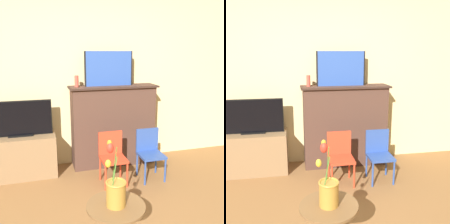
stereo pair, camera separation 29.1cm
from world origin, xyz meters
The scene contains 10 objects.
wall_back centered at (0.00, 2.13, 1.35)m, with size 8.00×0.06×2.70m.
fireplace_mantel centered at (0.37, 1.93, 0.60)m, with size 1.25×0.37×1.17m.
painting centered at (0.31, 1.94, 1.40)m, with size 0.68×0.03×0.48m.
mantel_candle centered at (-0.14, 1.93, 1.24)m, with size 0.05×0.05×0.15m.
tv_stand centered at (-0.90, 1.87, 0.28)m, with size 0.87×0.42×0.56m.
tv_monitor centered at (-0.90, 1.87, 0.78)m, with size 0.81×0.12×0.46m.
chair_red centered at (0.20, 1.38, 0.37)m, with size 0.31×0.31×0.65m.
chair_blue centered at (0.70, 1.37, 0.37)m, with size 0.31×0.31×0.65m.
side_table centered at (-0.12, 0.17, 0.30)m, with size 0.47×0.47×0.46m.
vase_tulips centered at (-0.12, 0.17, 0.59)m, with size 0.19×0.21×0.51m.
Camera 2 is at (-0.37, -1.66, 1.64)m, focal length 42.00 mm.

